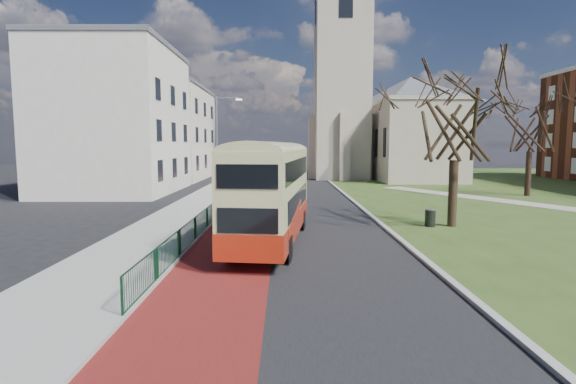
{
  "coord_description": "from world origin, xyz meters",
  "views": [
    {
      "loc": [
        1.0,
        -18.54,
        4.25
      ],
      "look_at": [
        1.14,
        2.85,
        2.0
      ],
      "focal_mm": 28.0,
      "sensor_mm": 36.0,
      "label": 1
    }
  ],
  "objects_px": {
    "streetlamp": "(219,141)",
    "winter_tree_near": "(456,107)",
    "winter_tree_far": "(531,116)",
    "litter_bin": "(430,218)",
    "bus": "(271,188)"
  },
  "relations": [
    {
      "from": "bus",
      "to": "winter_tree_far",
      "type": "distance_m",
      "value": 27.84
    },
    {
      "from": "bus",
      "to": "winter_tree_far",
      "type": "height_order",
      "value": "winter_tree_far"
    },
    {
      "from": "winter_tree_far",
      "to": "bus",
      "type": "bearing_deg",
      "value": -139.13
    },
    {
      "from": "streetlamp",
      "to": "bus",
      "type": "distance_m",
      "value": 18.21
    },
    {
      "from": "winter_tree_near",
      "to": "winter_tree_far",
      "type": "relative_size",
      "value": 0.93
    },
    {
      "from": "winter_tree_near",
      "to": "litter_bin",
      "type": "height_order",
      "value": "winter_tree_near"
    },
    {
      "from": "bus",
      "to": "winter_tree_near",
      "type": "distance_m",
      "value": 10.72
    },
    {
      "from": "bus",
      "to": "litter_bin",
      "type": "height_order",
      "value": "bus"
    },
    {
      "from": "winter_tree_near",
      "to": "winter_tree_far",
      "type": "bearing_deg",
      "value": 50.73
    },
    {
      "from": "bus",
      "to": "winter_tree_near",
      "type": "height_order",
      "value": "winter_tree_near"
    },
    {
      "from": "winter_tree_far",
      "to": "litter_bin",
      "type": "bearing_deg",
      "value": -131.8
    },
    {
      "from": "streetlamp",
      "to": "winter_tree_far",
      "type": "relative_size",
      "value": 0.85
    },
    {
      "from": "streetlamp",
      "to": "winter_tree_near",
      "type": "relative_size",
      "value": 0.91
    },
    {
      "from": "winter_tree_far",
      "to": "litter_bin",
      "type": "xyz_separation_m",
      "value": [
        -12.7,
        -14.21,
        -6.09
      ]
    },
    {
      "from": "bus",
      "to": "streetlamp",
      "type": "bearing_deg",
      "value": 112.19
    }
  ]
}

